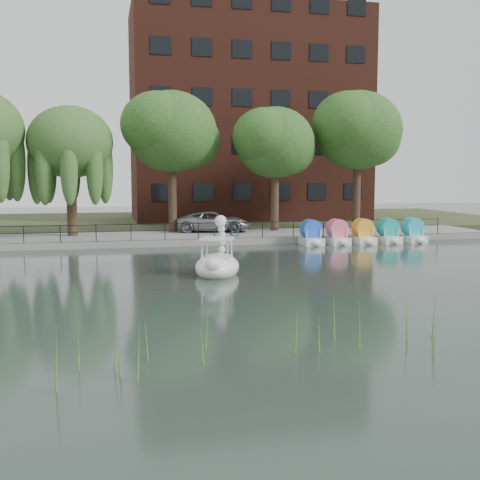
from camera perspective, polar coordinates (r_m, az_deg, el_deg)
name	(u,v)px	position (r m, az deg, el deg)	size (l,w,h in m)	color
ground_plane	(250,284)	(23.52, 0.96, -4.21)	(120.00, 120.00, 0.00)	#35473D
promenade	(192,237)	(39.07, -4.59, 0.24)	(40.00, 6.00, 0.40)	gray
kerb	(199,242)	(36.17, -3.93, -0.23)	(40.00, 0.25, 0.40)	gray
land_strip	(169,221)	(52.92, -6.73, 1.76)	(60.00, 22.00, 0.36)	#47512D
railing	(198,227)	(36.28, -3.98, 1.28)	(32.00, 0.05, 1.00)	black
apartment_building	(247,117)	(54.15, 0.69, 11.63)	(20.00, 10.07, 18.00)	#4C1E16
willow_mid	(70,143)	(39.58, -15.82, 8.87)	(5.32, 5.32, 8.15)	#473323
broadleaf_center	(172,132)	(40.82, -6.49, 10.12)	(6.00, 6.00, 9.25)	#473323
broadleaf_right	(275,143)	(41.64, 3.35, 9.14)	(5.40, 5.40, 8.32)	#473323
broadleaf_far	(358,131)	(44.85, 11.13, 10.12)	(6.30, 6.30, 9.71)	#473323
minivan	(214,220)	(40.72, -2.47, 1.89)	(5.67, 2.61, 1.58)	gray
bicycle	(226,229)	(37.40, -1.31, 1.07)	(1.72, 0.60, 1.00)	gray
swan_boat	(217,262)	(25.75, -2.15, -2.08)	(2.72, 3.38, 2.49)	white
pedal_boat_row	(363,234)	(38.10, 11.58, 0.60)	(7.95, 1.70, 1.40)	white
reed_bank	(422,326)	(15.41, 16.86, -7.79)	(24.00, 2.40, 1.20)	#669938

